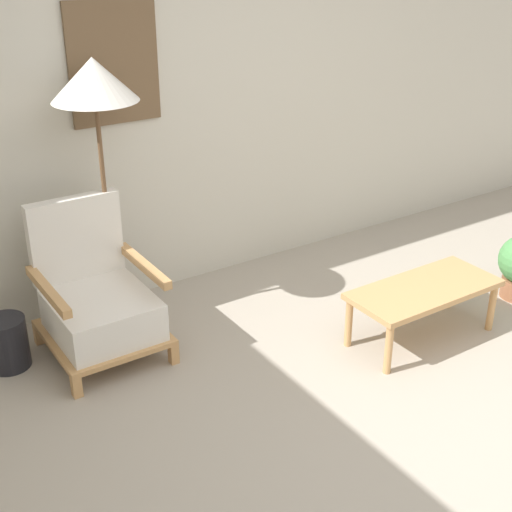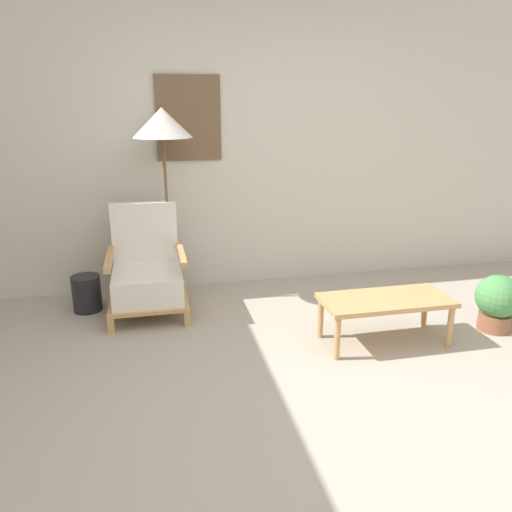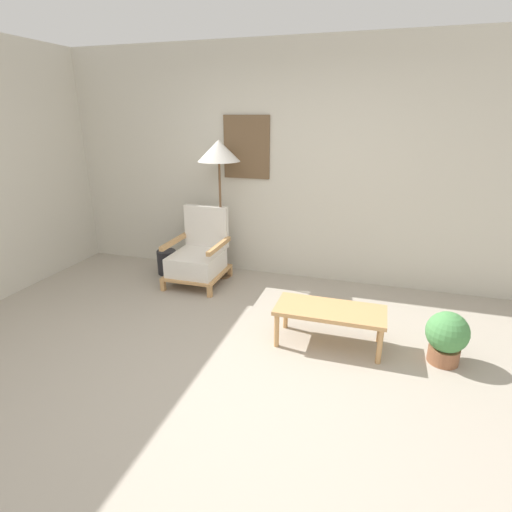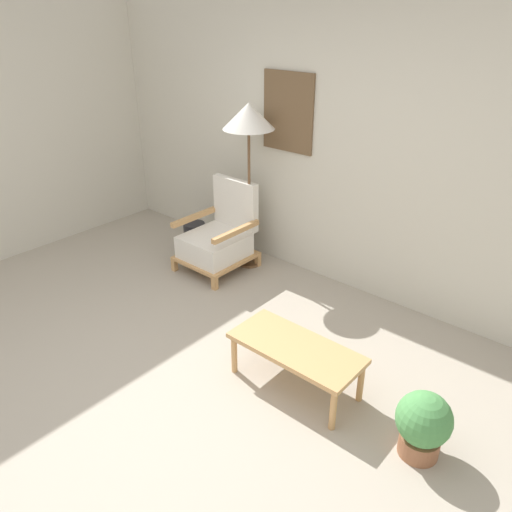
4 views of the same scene
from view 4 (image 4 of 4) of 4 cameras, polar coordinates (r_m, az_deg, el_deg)
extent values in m
plane|color=#A89E8E|center=(3.65, -12.56, -16.05)|extent=(14.00, 14.00, 0.00)
cube|color=beige|center=(4.55, 9.79, 12.60)|extent=(8.00, 0.06, 2.70)
cube|color=brown|center=(4.78, 3.68, 16.08)|extent=(0.56, 0.02, 0.72)
cube|color=tan|center=(5.16, -9.30, -1.01)|extent=(0.05, 0.05, 0.12)
cube|color=tan|center=(4.77, -4.74, -3.16)|extent=(0.05, 0.05, 0.12)
cube|color=tan|center=(5.53, -4.34, 1.31)|extent=(0.05, 0.05, 0.12)
cube|color=tan|center=(5.18, 0.22, -0.50)|extent=(0.05, 0.05, 0.12)
cube|color=tan|center=(5.11, -4.56, 0.00)|extent=(0.63, 0.68, 0.03)
cube|color=white|center=(5.04, -4.77, 1.21)|extent=(0.55, 0.58, 0.22)
cube|color=white|center=(5.11, -2.36, 6.07)|extent=(0.55, 0.08, 0.50)
cube|color=tan|center=(5.15, -6.95, 4.50)|extent=(0.05, 0.62, 0.05)
cube|color=tan|center=(4.78, -2.29, 2.82)|extent=(0.05, 0.62, 0.05)
cylinder|color=brown|center=(5.23, -0.73, -0.78)|extent=(0.22, 0.22, 0.03)
cylinder|color=brown|center=(4.95, -0.78, 6.47)|extent=(0.03, 0.03, 1.38)
cone|color=silver|center=(4.72, -0.84, 15.72)|extent=(0.49, 0.49, 0.24)
cube|color=tan|center=(3.50, 4.59, -10.41)|extent=(0.93, 0.42, 0.04)
cylinder|color=tan|center=(3.72, -2.50, -11.15)|extent=(0.04, 0.04, 0.31)
cylinder|color=tan|center=(3.33, 8.80, -16.98)|extent=(0.04, 0.04, 0.31)
cylinder|color=tan|center=(3.92, 0.95, -8.83)|extent=(0.04, 0.04, 0.31)
cylinder|color=tan|center=(3.56, 11.88, -13.92)|extent=(0.04, 0.04, 0.31)
cylinder|color=black|center=(5.55, -7.02, 2.29)|extent=(0.24, 0.24, 0.30)
cylinder|color=#935B3D|center=(3.37, 18.11, -19.80)|extent=(0.24, 0.24, 0.13)
sphere|color=#4C8E4C|center=(3.22, 18.65, -17.23)|extent=(0.33, 0.33, 0.33)
camera|label=1|loc=(4.50, -55.29, 14.30)|focal=50.00mm
camera|label=2|loc=(3.39, -60.01, 0.51)|focal=35.00mm
camera|label=3|loc=(1.64, -74.06, -13.44)|focal=28.00mm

